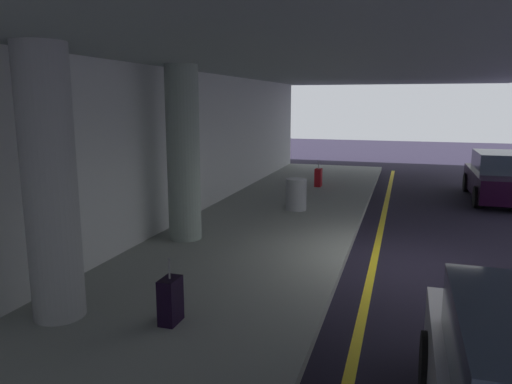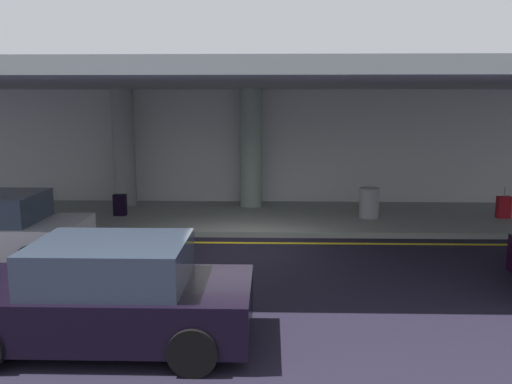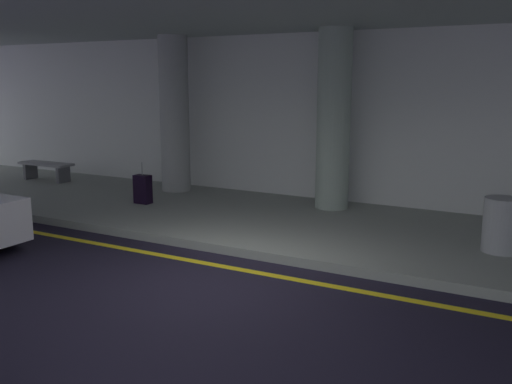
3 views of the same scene
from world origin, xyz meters
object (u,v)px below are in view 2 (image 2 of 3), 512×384
(car_black, at_px, (107,296))
(trash_bin_steel, at_px, (369,203))
(suitcase_upright_primary, at_px, (503,207))
(support_column_far_left, at_px, (124,148))
(support_column_left_mid, at_px, (251,148))
(suitcase_upright_secondary, at_px, (120,205))

(car_black, bearing_deg, trash_bin_steel, -119.95)
(car_black, relative_size, trash_bin_steel, 4.82)
(suitcase_upright_primary, relative_size, trash_bin_steel, 1.06)
(suitcase_upright_primary, height_order, trash_bin_steel, suitcase_upright_primary)
(trash_bin_steel, bearing_deg, suitcase_upright_primary, 0.93)
(support_column_far_left, relative_size, support_column_left_mid, 1.00)
(support_column_left_mid, xyz_separation_m, trash_bin_steel, (3.41, -1.67, -1.40))
(suitcase_upright_secondary, relative_size, trash_bin_steel, 1.06)
(support_column_left_mid, xyz_separation_m, car_black, (-1.68, -9.45, -1.26))
(car_black, relative_size, suitcase_upright_primary, 4.56)
(support_column_far_left, bearing_deg, car_black, -76.22)
(support_column_far_left, height_order, suitcase_upright_secondary, support_column_far_left)
(suitcase_upright_secondary, bearing_deg, support_column_far_left, 75.27)
(car_black, bearing_deg, suitcase_upright_secondary, -72.05)
(suitcase_upright_secondary, height_order, trash_bin_steel, suitcase_upright_secondary)
(support_column_left_mid, distance_m, trash_bin_steel, 4.05)
(support_column_far_left, distance_m, car_black, 9.81)
(suitcase_upright_primary, distance_m, suitcase_upright_secondary, 10.97)
(support_column_left_mid, distance_m, suitcase_upright_secondary, 4.33)
(support_column_left_mid, height_order, trash_bin_steel, support_column_left_mid)
(support_column_far_left, xyz_separation_m, trash_bin_steel, (7.41, -1.67, -1.40))
(suitcase_upright_secondary, bearing_deg, suitcase_upright_primary, -24.30)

